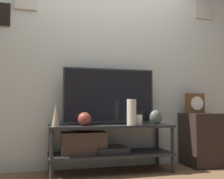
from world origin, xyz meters
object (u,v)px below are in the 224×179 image
object	(u,v)px
television	(109,95)
vase_round_glass	(85,119)
vase_tall_ceramic	(132,112)
mantel_clock	(195,103)
candle_jar	(139,120)
vase_urn_stoneware	(156,117)
vase_slim_bronze	(56,115)

from	to	relation	value
television	vase_round_glass	bearing A→B (deg)	-148.45
vase_tall_ceramic	mantel_clock	bearing A→B (deg)	13.44
vase_tall_ceramic	vase_round_glass	distance (m)	0.54
candle_jar	mantel_clock	world-z (taller)	mantel_clock
vase_tall_ceramic	vase_urn_stoneware	xyz separation A→B (m)	(0.32, 0.06, -0.06)
television	vase_urn_stoneware	world-z (taller)	television
vase_tall_ceramic	vase_round_glass	xyz separation A→B (m)	(-0.53, 0.06, -0.07)
candle_jar	vase_round_glass	bearing A→B (deg)	179.17
television	vase_urn_stoneware	xyz separation A→B (m)	(0.51, -0.21, -0.26)
television	vase_slim_bronze	size ratio (longest dim) A/B	4.72
vase_round_glass	candle_jar	bearing A→B (deg)	-0.83
vase_slim_bronze	vase_urn_stoneware	bearing A→B (deg)	0.60
vase_urn_stoneware	candle_jar	distance (m)	0.22
vase_tall_ceramic	vase_urn_stoneware	size ratio (longest dim) A/B	1.72
television	vase_tall_ceramic	bearing A→B (deg)	-54.52
vase_tall_ceramic	vase_round_glass	bearing A→B (deg)	173.40
vase_slim_bronze	candle_jar	world-z (taller)	vase_slim_bronze
vase_round_glass	mantel_clock	bearing A→B (deg)	6.47
mantel_clock	candle_jar	bearing A→B (deg)	-168.28
television	vase_round_glass	distance (m)	0.48
vase_urn_stoneware	mantel_clock	size ratio (longest dim) A/B	0.66
vase_slim_bronze	mantel_clock	bearing A→B (deg)	5.82
television	vase_round_glass	size ratio (longest dim) A/B	7.52
candle_jar	vase_urn_stoneware	bearing A→B (deg)	1.70
vase_slim_bronze	vase_urn_stoneware	world-z (taller)	vase_slim_bronze
vase_round_glass	mantel_clock	distance (m)	1.52
vase_round_glass	candle_jar	xyz separation A→B (m)	(0.63, -0.01, -0.02)
television	vase_slim_bronze	bearing A→B (deg)	-161.20
vase_tall_ceramic	mantel_clock	world-z (taller)	mantel_clock
vase_urn_stoneware	mantel_clock	bearing A→B (deg)	15.01
vase_urn_stoneware	vase_round_glass	world-z (taller)	vase_urn_stoneware
television	vase_slim_bronze	world-z (taller)	television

